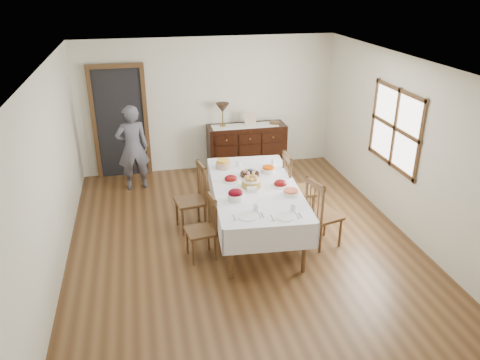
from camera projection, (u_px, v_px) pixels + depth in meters
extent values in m
plane|color=brown|center=(241.00, 241.00, 7.00)|extent=(6.00, 6.00, 0.00)
cube|color=white|center=(242.00, 65.00, 5.95)|extent=(5.00, 6.00, 0.02)
cube|color=silver|center=(208.00, 105.00, 9.15)|extent=(5.00, 0.02, 2.60)
cube|color=silver|center=(322.00, 292.00, 3.80)|extent=(5.00, 0.02, 2.60)
cube|color=silver|center=(51.00, 175.00, 5.98)|extent=(0.02, 6.00, 2.60)
cube|color=silver|center=(405.00, 147.00, 6.97)|extent=(0.02, 6.00, 2.60)
cube|color=white|center=(396.00, 128.00, 7.15)|extent=(0.02, 1.30, 1.10)
cube|color=#52361D|center=(395.00, 128.00, 7.15)|extent=(0.03, 1.46, 1.26)
cube|color=black|center=(121.00, 123.00, 8.88)|extent=(0.90, 0.06, 2.10)
cube|color=#52361D|center=(120.00, 124.00, 8.87)|extent=(1.04, 0.08, 2.18)
cube|color=white|center=(255.00, 187.00, 6.81)|extent=(1.37, 2.46, 0.04)
cylinder|color=#52361D|center=(231.00, 253.00, 5.99)|extent=(0.06, 0.06, 0.77)
cylinder|color=#52361D|center=(304.00, 247.00, 6.12)|extent=(0.06, 0.06, 0.77)
cylinder|color=#52361D|center=(216.00, 187.00, 7.85)|extent=(0.06, 0.06, 0.77)
cylinder|color=#52361D|center=(273.00, 183.00, 7.97)|extent=(0.06, 0.06, 0.77)
cube|color=white|center=(214.00, 200.00, 6.80)|extent=(0.21, 2.41, 0.37)
cube|color=white|center=(295.00, 195.00, 6.95)|extent=(0.21, 2.41, 0.37)
cube|color=white|center=(271.00, 239.00, 5.79)|extent=(1.22, 0.12, 0.37)
cube|color=white|center=(243.00, 167.00, 7.96)|extent=(1.22, 0.12, 0.37)
cube|color=#52361D|center=(200.00, 231.00, 6.43)|extent=(0.44, 0.44, 0.04)
cylinder|color=#52361D|center=(187.00, 241.00, 6.60)|extent=(0.03, 0.03, 0.40)
cylinder|color=#52361D|center=(193.00, 253.00, 6.33)|extent=(0.03, 0.03, 0.40)
cylinder|color=#52361D|center=(208.00, 237.00, 6.70)|extent=(0.03, 0.03, 0.40)
cylinder|color=#52361D|center=(215.00, 248.00, 6.43)|extent=(0.03, 0.03, 0.40)
cylinder|color=#52361D|center=(209.00, 207.00, 6.52)|extent=(0.04, 0.04, 0.52)
cylinder|color=#52361D|center=(216.00, 218.00, 6.24)|extent=(0.04, 0.04, 0.52)
cube|color=#52361D|center=(212.00, 198.00, 6.29)|extent=(0.09, 0.37, 0.07)
cylinder|color=#52361D|center=(210.00, 211.00, 6.46)|extent=(0.02, 0.02, 0.42)
cylinder|color=#52361D|center=(212.00, 214.00, 6.39)|extent=(0.02, 0.02, 0.42)
cylinder|color=#52361D|center=(214.00, 217.00, 6.32)|extent=(0.02, 0.02, 0.42)
cube|color=#52361D|center=(190.00, 201.00, 7.16)|extent=(0.50, 0.50, 0.04)
cylinder|color=#52361D|center=(177.00, 212.00, 7.35)|extent=(0.04, 0.04, 0.45)
cylinder|color=#52361D|center=(183.00, 223.00, 7.05)|extent=(0.04, 0.04, 0.45)
cylinder|color=#52361D|center=(198.00, 209.00, 7.47)|extent=(0.04, 0.04, 0.45)
cylinder|color=#52361D|center=(205.00, 218.00, 7.17)|extent=(0.04, 0.04, 0.45)
cylinder|color=#52361D|center=(198.00, 177.00, 7.26)|extent=(0.04, 0.04, 0.58)
cylinder|color=#52361D|center=(206.00, 187.00, 6.95)|extent=(0.04, 0.04, 0.58)
cube|color=#52361D|center=(201.00, 167.00, 7.00)|extent=(0.11, 0.42, 0.08)
cylinder|color=#52361D|center=(200.00, 181.00, 7.19)|extent=(0.02, 0.02, 0.48)
cylinder|color=#52361D|center=(202.00, 183.00, 7.11)|extent=(0.02, 0.02, 0.48)
cylinder|color=#52361D|center=(204.00, 186.00, 7.03)|extent=(0.02, 0.02, 0.48)
cube|color=#52361D|center=(324.00, 216.00, 6.74)|extent=(0.54, 0.54, 0.04)
cylinder|color=#52361D|center=(340.00, 233.00, 6.77)|extent=(0.04, 0.04, 0.45)
cylinder|color=#52361D|center=(325.00, 222.00, 7.05)|extent=(0.04, 0.04, 0.45)
cylinder|color=#52361D|center=(320.00, 239.00, 6.62)|extent=(0.04, 0.04, 0.45)
cylinder|color=#52361D|center=(306.00, 228.00, 6.90)|extent=(0.04, 0.04, 0.45)
cylinder|color=#52361D|center=(322.00, 206.00, 6.38)|extent=(0.04, 0.04, 0.58)
cylinder|color=#52361D|center=(306.00, 195.00, 6.68)|extent=(0.04, 0.04, 0.58)
cube|color=#52361D|center=(315.00, 184.00, 6.43)|extent=(0.15, 0.41, 0.08)
cylinder|color=#52361D|center=(318.00, 205.00, 6.47)|extent=(0.02, 0.02, 0.48)
cylinder|color=#52361D|center=(314.00, 202.00, 6.54)|extent=(0.02, 0.02, 0.48)
cylinder|color=#52361D|center=(310.00, 199.00, 6.62)|extent=(0.02, 0.02, 0.48)
cube|color=#52361D|center=(299.00, 191.00, 7.43)|extent=(0.49, 0.49, 0.04)
cylinder|color=#52361D|center=(313.00, 210.00, 7.39)|extent=(0.04, 0.04, 0.48)
cylinder|color=#52361D|center=(306.00, 199.00, 7.73)|extent=(0.04, 0.04, 0.48)
cylinder|color=#52361D|center=(290.00, 212.00, 7.34)|extent=(0.04, 0.04, 0.48)
cylinder|color=#52361D|center=(284.00, 201.00, 7.68)|extent=(0.04, 0.04, 0.48)
cylinder|color=#52361D|center=(290.00, 179.00, 7.09)|extent=(0.04, 0.04, 0.62)
cylinder|color=#52361D|center=(284.00, 169.00, 7.45)|extent=(0.04, 0.04, 0.62)
cube|color=#52361D|center=(287.00, 158.00, 7.17)|extent=(0.07, 0.45, 0.09)
cylinder|color=#52361D|center=(288.00, 177.00, 7.19)|extent=(0.02, 0.02, 0.51)
cylinder|color=#52361D|center=(287.00, 175.00, 7.28)|extent=(0.02, 0.02, 0.51)
cylinder|color=#52361D|center=(285.00, 172.00, 7.37)|extent=(0.02, 0.02, 0.51)
cube|color=black|center=(247.00, 147.00, 9.38)|extent=(1.54, 0.51, 0.93)
cube|color=black|center=(226.00, 140.00, 8.94)|extent=(0.43, 0.02, 0.19)
sphere|color=brown|center=(226.00, 141.00, 8.92)|extent=(0.03, 0.03, 0.03)
cube|color=black|center=(250.00, 139.00, 9.03)|extent=(0.43, 0.02, 0.19)
sphere|color=brown|center=(250.00, 139.00, 9.01)|extent=(0.03, 0.03, 0.03)
cube|color=black|center=(273.00, 137.00, 9.12)|extent=(0.43, 0.02, 0.19)
sphere|color=brown|center=(273.00, 137.00, 9.10)|extent=(0.03, 0.03, 0.03)
imported|color=#54535F|center=(132.00, 145.00, 8.38)|extent=(0.57, 0.41, 1.69)
cylinder|color=olive|center=(251.00, 184.00, 6.77)|extent=(0.28, 0.28, 0.09)
cylinder|color=white|center=(251.00, 180.00, 6.74)|extent=(0.25, 0.25, 0.02)
sphere|color=#B58243|center=(256.00, 178.00, 6.74)|extent=(0.08, 0.08, 0.08)
sphere|color=#B58243|center=(253.00, 177.00, 6.79)|extent=(0.08, 0.08, 0.08)
sphere|color=#B58243|center=(249.00, 177.00, 6.79)|extent=(0.08, 0.08, 0.08)
sphere|color=#B58243|center=(247.00, 178.00, 6.74)|extent=(0.08, 0.08, 0.08)
sphere|color=#B58243|center=(248.00, 180.00, 6.69)|extent=(0.08, 0.08, 0.08)
sphere|color=#B58243|center=(251.00, 180.00, 6.67)|extent=(0.08, 0.08, 0.08)
sphere|color=#B58243|center=(255.00, 180.00, 6.69)|extent=(0.08, 0.08, 0.08)
cylinder|color=black|center=(250.00, 174.00, 7.14)|extent=(0.29, 0.29, 0.05)
ellipsoid|color=pink|center=(255.00, 171.00, 7.14)|extent=(0.05, 0.05, 0.06)
ellipsoid|color=#66A7F9|center=(251.00, 169.00, 7.19)|extent=(0.05, 0.05, 0.06)
ellipsoid|color=#96E27B|center=(246.00, 170.00, 7.18)|extent=(0.05, 0.05, 0.06)
ellipsoid|color=#DB8A4A|center=(245.00, 172.00, 7.11)|extent=(0.05, 0.05, 0.06)
ellipsoid|color=#D29AF1|center=(248.00, 173.00, 7.05)|extent=(0.05, 0.05, 0.06)
ellipsoid|color=#EDD770|center=(253.00, 173.00, 7.07)|extent=(0.05, 0.05, 0.06)
cylinder|color=white|center=(231.00, 181.00, 6.97)|extent=(0.27, 0.27, 0.01)
ellipsoid|color=#650809|center=(231.00, 179.00, 6.96)|extent=(0.19, 0.16, 0.11)
cylinder|color=white|center=(280.00, 185.00, 6.81)|extent=(0.27, 0.27, 0.02)
ellipsoid|color=#650809|center=(280.00, 183.00, 6.80)|extent=(0.19, 0.16, 0.11)
cylinder|color=white|center=(235.00, 197.00, 6.37)|extent=(0.21, 0.21, 0.09)
ellipsoid|color=#55000C|center=(235.00, 193.00, 6.35)|extent=(0.20, 0.17, 0.11)
cylinder|color=white|center=(268.00, 170.00, 7.27)|extent=(0.23, 0.23, 0.06)
cylinder|color=#F15002|center=(268.00, 167.00, 7.25)|extent=(0.18, 0.18, 0.03)
cylinder|color=tan|center=(223.00, 165.00, 7.42)|extent=(0.23, 0.23, 0.10)
cylinder|color=gold|center=(223.00, 161.00, 7.39)|extent=(0.20, 0.20, 0.04)
cylinder|color=white|center=(291.00, 193.00, 6.53)|extent=(0.22, 0.22, 0.05)
cylinder|color=#D96441|center=(291.00, 191.00, 6.52)|extent=(0.20, 0.20, 0.02)
cube|color=white|center=(252.00, 190.00, 6.61)|extent=(0.15, 0.10, 0.07)
cylinder|color=white|center=(247.00, 217.00, 5.94)|extent=(0.25, 0.25, 0.01)
cube|color=white|center=(234.00, 218.00, 5.91)|extent=(0.09, 0.13, 0.01)
cube|color=#B7B7BB|center=(234.00, 218.00, 5.91)|extent=(0.03, 0.16, 0.01)
cube|color=#B7B7BB|center=(260.00, 215.00, 5.97)|extent=(0.03, 0.18, 0.01)
cube|color=#B7B7BB|center=(263.00, 215.00, 5.98)|extent=(0.03, 0.14, 0.01)
cylinder|color=white|center=(256.00, 207.00, 6.09)|extent=(0.07, 0.07, 0.10)
cylinder|color=white|center=(285.00, 217.00, 5.94)|extent=(0.25, 0.25, 0.01)
cube|color=white|center=(272.00, 218.00, 5.91)|extent=(0.09, 0.13, 0.01)
cube|color=#B7B7BB|center=(272.00, 218.00, 5.90)|extent=(0.03, 0.16, 0.01)
cube|color=#B7B7BB|center=(297.00, 216.00, 5.97)|extent=(0.03, 0.18, 0.01)
cube|color=#B7B7BB|center=(300.00, 215.00, 5.98)|extent=(0.03, 0.14, 0.01)
cylinder|color=white|center=(293.00, 207.00, 6.08)|extent=(0.07, 0.07, 0.10)
cylinder|color=white|center=(239.00, 164.00, 7.47)|extent=(0.07, 0.07, 0.10)
cylinder|color=white|center=(273.00, 162.00, 7.53)|extent=(0.07, 0.07, 0.11)
cube|color=white|center=(245.00, 126.00, 9.15)|extent=(1.30, 0.35, 0.01)
cylinder|color=brown|center=(223.00, 126.00, 9.13)|extent=(0.12, 0.12, 0.03)
cylinder|color=brown|center=(223.00, 119.00, 9.07)|extent=(0.02, 0.02, 0.25)
cone|color=#3C281A|center=(223.00, 108.00, 8.98)|extent=(0.26, 0.26, 0.18)
cube|color=tan|center=(250.00, 119.00, 9.12)|extent=(0.22, 0.08, 0.28)
cylinder|color=#52361D|center=(275.00, 123.00, 9.26)|extent=(0.20, 0.20, 0.06)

